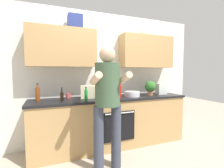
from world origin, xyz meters
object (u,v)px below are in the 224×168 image
bottle_hotsauce (119,90)px  potted_herb (150,87)px  bottle_soda (86,95)px  person_standing (108,98)px  mixing_bowl (132,94)px  bottle_vinegar (38,94)px  cup_ceramic (68,96)px  knife_block (104,92)px  bottle_syrup (112,94)px  grocery_bag_produce (161,89)px  bottle_soy (62,96)px  grocery_bag_rice (88,92)px  cup_tea (112,93)px

bottle_hotsauce → potted_herb: bottle_hotsauce is taller
bottle_soda → potted_herb: bearing=5.4°
person_standing → bottle_hotsauce: (0.46, 0.63, 0.01)m
bottle_hotsauce → mixing_bowl: size_ratio=1.05×
bottle_hotsauce → bottle_vinegar: bearing=176.5°
cup_ceramic → knife_block: size_ratio=0.31×
bottle_syrup → mixing_bowl: 0.44m
person_standing → potted_herb: (1.12, 0.62, 0.06)m
bottle_hotsauce → grocery_bag_produce: (0.98, 0.05, -0.01)m
person_standing → mixing_bowl: person_standing is taller
cup_ceramic → mixing_bowl: size_ratio=0.30×
bottle_vinegar → potted_herb: 2.02m
mixing_bowl → bottle_hotsauce: bearing=-179.1°
bottle_hotsauce → bottle_soy: 1.01m
cup_ceramic → grocery_bag_rice: grocery_bag_rice is taller
bottle_hotsauce → grocery_bag_produce: bottle_hotsauce is taller
cup_tea → mixing_bowl: bearing=-38.8°
cup_tea → person_standing: bearing=-115.2°
cup_tea → grocery_bag_produce: 1.04m
grocery_bag_rice → grocery_bag_produce: bearing=-2.0°
bottle_hotsauce → grocery_bag_rice: 0.57m
person_standing → cup_ceramic: 0.97m
bottle_soy → potted_herb: size_ratio=0.77×
bottle_hotsauce → grocery_bag_produce: size_ratio=1.38×
cup_ceramic → grocery_bag_produce: bearing=-5.7°
bottle_soy → grocery_bag_rice: grocery_bag_rice is taller
cup_tea → knife_block: size_ratio=0.35×
person_standing → bottle_soda: bearing=110.6°
bottle_vinegar → grocery_bag_produce: (2.34, -0.03, -0.01)m
person_standing → bottle_hotsauce: person_standing is taller
cup_ceramic → cup_tea: 0.83m
cup_tea → mixing_bowl: (0.31, -0.25, -0.00)m
potted_herb → cup_ceramic: bearing=170.7°
knife_block → bottle_hotsauce: bearing=14.5°
grocery_bag_rice → knife_block: bearing=-39.6°
cup_ceramic → bottle_soy: bearing=-115.0°
bottle_syrup → knife_block: (-0.16, -0.02, 0.03)m
bottle_soda → cup_ceramic: bearing=121.8°
bottle_soda → grocery_bag_rice: bearing=69.6°
mixing_bowl → grocery_bag_rice: 0.83m
bottle_syrup → grocery_bag_produce: grocery_bag_produce is taller
grocery_bag_produce → bottle_soda: bearing=-173.4°
bottle_soy → knife_block: size_ratio=0.78×
bottle_hotsauce → mixing_bowl: bearing=0.9°
cup_tea → potted_herb: size_ratio=0.35×
person_standing → potted_herb: 1.28m
bottle_vinegar → bottle_syrup: (1.20, -0.15, -0.04)m
bottle_syrup → grocery_bag_rice: 0.43m
bottle_soy → knife_block: 0.68m
mixing_bowl → knife_block: 0.60m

